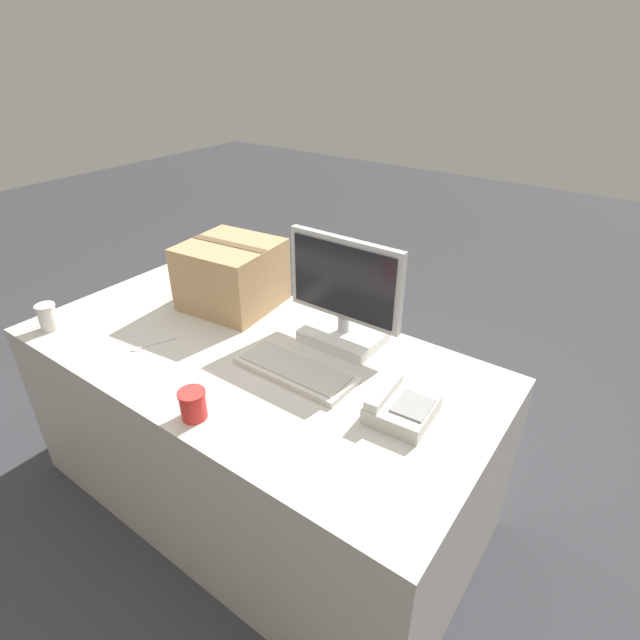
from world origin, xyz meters
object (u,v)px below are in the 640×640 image
(cardboard_box, at_px, (232,275))
(paper_cup_right, at_px, (193,405))
(desk_phone, at_px, (400,407))
(spoon, at_px, (146,346))
(keyboard, at_px, (294,370))
(paper_cup_left, at_px, (48,317))
(monitor, at_px, (344,302))

(cardboard_box, bearing_deg, paper_cup_right, -54.87)
(desk_phone, bearing_deg, spoon, -171.21)
(spoon, bearing_deg, keyboard, 131.98)
(spoon, xyz_separation_m, cardboard_box, (0.02, 0.44, 0.14))
(keyboard, relative_size, paper_cup_left, 4.02)
(cardboard_box, bearing_deg, desk_phone, -13.97)
(paper_cup_left, bearing_deg, cardboard_box, 53.05)
(monitor, height_order, cardboard_box, monitor)
(monitor, relative_size, keyboard, 1.07)
(desk_phone, height_order, paper_cup_right, paper_cup_right)
(keyboard, height_order, cardboard_box, cardboard_box)
(monitor, bearing_deg, paper_cup_right, -101.15)
(monitor, relative_size, paper_cup_left, 4.30)
(desk_phone, bearing_deg, keyboard, 178.49)
(monitor, height_order, desk_phone, monitor)
(monitor, bearing_deg, keyboard, -94.25)
(paper_cup_right, bearing_deg, cardboard_box, 125.13)
(monitor, distance_m, cardboard_box, 0.55)
(paper_cup_left, height_order, paper_cup_right, paper_cup_left)
(keyboard, bearing_deg, monitor, 85.95)
(paper_cup_left, xyz_separation_m, spoon, (0.41, 0.14, -0.05))
(cardboard_box, bearing_deg, paper_cup_left, -126.95)
(keyboard, bearing_deg, paper_cup_left, -160.73)
(spoon, distance_m, cardboard_box, 0.46)
(keyboard, relative_size, desk_phone, 2.04)
(monitor, xyz_separation_m, paper_cup_left, (-0.99, -0.60, -0.11))
(monitor, relative_size, spoon, 2.74)
(paper_cup_left, bearing_deg, spoon, 18.29)
(spoon, bearing_deg, paper_cup_left, -49.39)
(keyboard, relative_size, paper_cup_right, 4.55)
(paper_cup_right, bearing_deg, monitor, 78.85)
(paper_cup_left, height_order, cardboard_box, cardboard_box)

